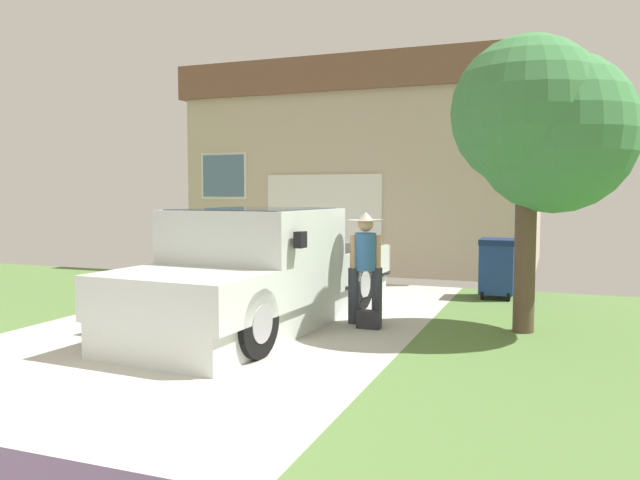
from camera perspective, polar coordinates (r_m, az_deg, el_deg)
pickup_truck at (r=8.75m, az=-5.85°, el=-3.19°), size 2.27×5.57×1.65m
person_with_hat at (r=8.88m, az=4.18°, el=-1.89°), size 0.51×0.51×1.60m
handbag at (r=8.66m, az=4.51°, el=-7.14°), size 0.33×0.16×0.45m
house_with_garage at (r=16.93m, az=5.45°, el=6.45°), size 8.48×6.27×4.94m
front_yard_tree at (r=8.72m, az=19.72°, el=9.91°), size 2.38×2.21×3.90m
wheeled_trash_bin at (r=11.48m, az=15.95°, el=-2.31°), size 0.60×0.72×1.06m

